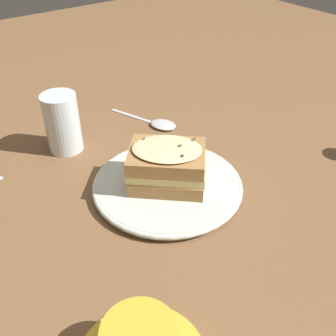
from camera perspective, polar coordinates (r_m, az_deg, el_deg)
name	(u,v)px	position (r m, az deg, el deg)	size (l,w,h in m)	color
ground_plane	(160,193)	(0.68, -1.22, -3.64)	(2.40, 2.40, 0.00)	brown
dinner_plate	(168,186)	(0.68, 0.00, -2.56)	(0.26, 0.26, 0.02)	silver
sandwich	(167,165)	(0.65, -0.11, 0.39)	(0.16, 0.16, 0.08)	#A37542
water_glass	(62,123)	(0.79, -15.08, 6.33)	(0.07, 0.07, 0.12)	silver
spoon	(159,124)	(0.86, -1.25, 6.47)	(0.08, 0.17, 0.01)	silver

